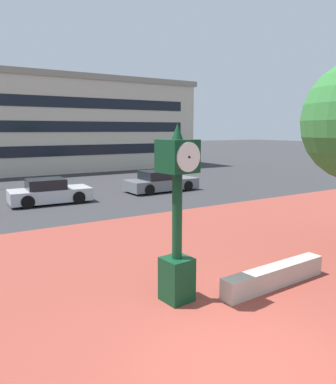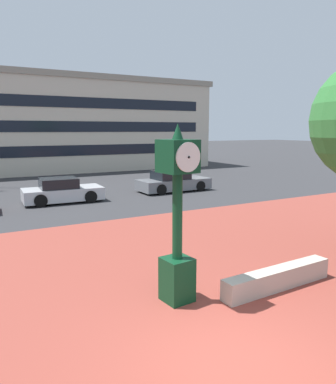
% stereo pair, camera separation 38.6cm
% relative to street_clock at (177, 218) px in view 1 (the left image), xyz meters
% --- Properties ---
extents(ground_plane, '(200.00, 200.00, 0.00)m').
position_rel_street_clock_xyz_m(ground_plane, '(-0.35, -2.43, -1.89)').
color(ground_plane, '#2D2D30').
extents(plaza_brick_paving, '(44.00, 14.17, 0.01)m').
position_rel_street_clock_xyz_m(plaza_brick_paving, '(-0.35, 0.65, -1.89)').
color(plaza_brick_paving, brown).
rests_on(plaza_brick_paving, ground).
extents(planter_wall, '(3.21, 0.53, 0.50)m').
position_rel_street_clock_xyz_m(planter_wall, '(2.43, -0.61, -1.64)').
color(planter_wall, '#ADA393').
rests_on(planter_wall, ground).
extents(street_clock, '(0.76, 0.81, 3.88)m').
position_rel_street_clock_xyz_m(street_clock, '(0.00, 0.00, 0.00)').
color(street_clock, '#0C381E').
rests_on(street_clock, ground).
extents(car_street_near, '(4.07, 2.01, 1.28)m').
position_rel_street_clock_xyz_m(car_street_near, '(0.42, 12.68, -1.32)').
color(car_street_near, '#B7BABF').
rests_on(car_street_near, ground).
extents(car_street_far, '(4.50, 2.05, 1.28)m').
position_rel_street_clock_xyz_m(car_street_far, '(7.26, 12.97, -1.32)').
color(car_street_far, slate).
rests_on(car_street_far, ground).
extents(civic_building, '(32.56, 11.79, 8.52)m').
position_rel_street_clock_xyz_m(civic_building, '(2.21, 30.59, 2.38)').
color(civic_building, beige).
rests_on(civic_building, ground).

